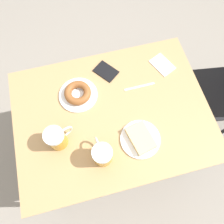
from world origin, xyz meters
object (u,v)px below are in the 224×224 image
at_px(beer_mug_left, 102,154).
at_px(passport_near_edge, 106,71).
at_px(beer_mug_center, 57,138).
at_px(plate_with_donut, 78,94).
at_px(fork, 139,87).
at_px(plate_with_cake, 141,139).
at_px(napkin_folded, 162,65).

relative_size(beer_mug_left, passport_near_edge, 0.90).
bearing_deg(passport_near_edge, beer_mug_center, -43.63).
height_order(plate_with_donut, beer_mug_left, beer_mug_left).
bearing_deg(beer_mug_center, passport_near_edge, 136.37).
height_order(plate_with_donut, fork, plate_with_donut).
height_order(plate_with_donut, passport_near_edge, plate_with_donut).
xyz_separation_m(beer_mug_left, fork, (-0.32, 0.29, -0.06)).
relative_size(plate_with_cake, beer_mug_center, 1.52).
relative_size(beer_mug_center, napkin_folded, 0.83).
bearing_deg(passport_near_edge, fork, 47.84).
relative_size(beer_mug_left, fork, 0.80).
bearing_deg(beer_mug_left, beer_mug_center, -124.12).
bearing_deg(napkin_folded, plate_with_cake, -33.12).
distance_m(beer_mug_left, passport_near_edge, 0.49).
distance_m(plate_with_donut, napkin_folded, 0.51).
bearing_deg(napkin_folded, plate_with_donut, -82.11).
relative_size(plate_with_donut, beer_mug_left, 1.51).
bearing_deg(plate_with_cake, plate_with_donut, -141.72).
height_order(plate_with_cake, plate_with_donut, plate_with_donut).
bearing_deg(beer_mug_left, fork, 138.58).
bearing_deg(plate_with_cake, beer_mug_center, -102.92).
bearing_deg(fork, plate_with_cake, -16.51).
bearing_deg(beer_mug_left, passport_near_edge, 164.30).
xyz_separation_m(plate_with_cake, napkin_folded, (-0.39, 0.25, -0.01)).
height_order(beer_mug_left, napkin_folded, beer_mug_left).
distance_m(beer_mug_left, napkin_folded, 0.63).
bearing_deg(napkin_folded, beer_mug_left, -46.79).
bearing_deg(plate_with_donut, beer_mug_center, -31.43).
xyz_separation_m(plate_with_cake, beer_mug_center, (-0.09, -0.39, 0.05)).
bearing_deg(napkin_folded, fork, -58.58).
height_order(beer_mug_left, fork, beer_mug_left).
xyz_separation_m(plate_with_cake, plate_with_donut, (-0.32, -0.25, 0.01)).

